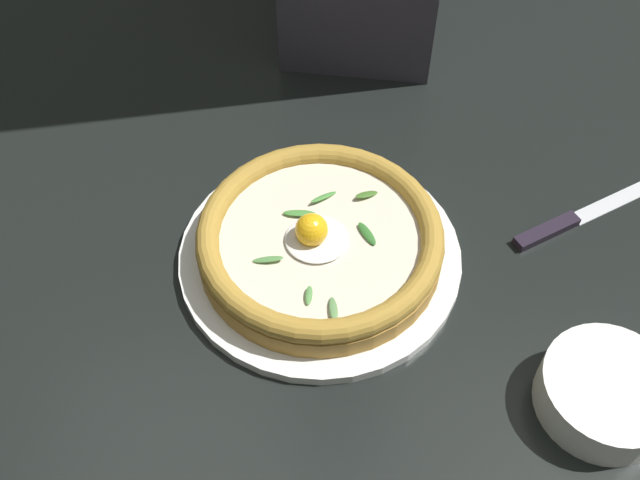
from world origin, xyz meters
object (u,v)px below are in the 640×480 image
table_knife (576,218)px  side_bowl (605,393)px  pepper_shaker (419,32)px  pizza (320,239)px

table_knife → side_bowl: bearing=82.2°
pepper_shaker → side_bowl: bearing=103.4°
pizza → side_bowl: (-0.25, 0.17, -0.01)m
table_knife → pepper_shaker: 0.32m
pizza → side_bowl: pizza is taller
pizza → table_knife: bearing=-170.0°
pizza → pepper_shaker: pepper_shaker is taller
pizza → table_knife: size_ratio=1.17×
pizza → side_bowl: 0.30m
pizza → pepper_shaker: bearing=-111.7°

